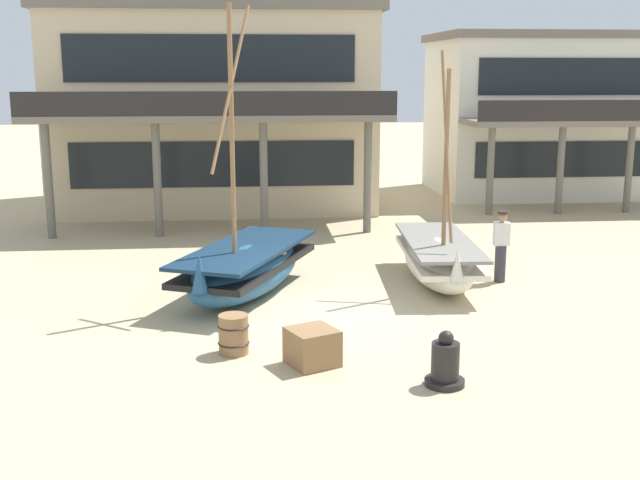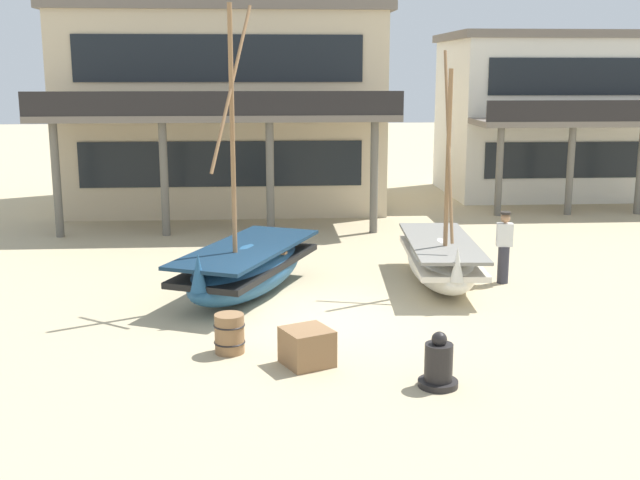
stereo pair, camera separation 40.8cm
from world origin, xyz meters
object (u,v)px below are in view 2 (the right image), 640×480
(cargo_crate, at_px, (307,347))
(harbor_building_main, at_px, (225,108))
(wooden_barrel, at_px, (229,334))
(fishing_boat_near_left, at_px, (247,267))
(fishing_boat_centre_large, at_px, (441,259))
(harbor_building_annex, at_px, (557,114))
(capstan_winch, at_px, (438,365))
(fisherman_by_hull, at_px, (504,248))

(cargo_crate, distance_m, harbor_building_main, 17.09)
(wooden_barrel, distance_m, cargo_crate, 1.48)
(fishing_boat_near_left, relative_size, fishing_boat_centre_large, 1.17)
(cargo_crate, bearing_deg, fishing_boat_centre_large, 55.78)
(cargo_crate, height_order, harbor_building_main, harbor_building_main)
(fishing_boat_near_left, height_order, harbor_building_annex, harbor_building_annex)
(wooden_barrel, bearing_deg, harbor_building_annex, 55.24)
(fishing_boat_centre_large, bearing_deg, harbor_building_main, 115.04)
(harbor_building_main, height_order, harbor_building_annex, harbor_building_main)
(cargo_crate, relative_size, harbor_building_main, 0.07)
(capstan_winch, relative_size, wooden_barrel, 1.28)
(capstan_winch, height_order, harbor_building_annex, harbor_building_annex)
(capstan_winch, bearing_deg, wooden_barrel, 152.27)
(harbor_building_main, bearing_deg, fishing_boat_centre_large, -64.96)
(cargo_crate, bearing_deg, harbor_building_annex, 59.18)
(fishing_boat_near_left, bearing_deg, cargo_crate, -75.80)
(fishing_boat_centre_large, height_order, capstan_winch, fishing_boat_centre_large)
(fishing_boat_near_left, bearing_deg, fishing_boat_centre_large, 7.61)
(cargo_crate, distance_m, harbor_building_annex, 21.55)
(fishing_boat_centre_large, xyz_separation_m, wooden_barrel, (-4.70, -4.29, -0.23))
(fisherman_by_hull, height_order, cargo_crate, fisherman_by_hull)
(wooden_barrel, bearing_deg, capstan_winch, -27.73)
(fishing_boat_near_left, xyz_separation_m, fisherman_by_hull, (5.94, 0.56, 0.22))
(fishing_boat_near_left, xyz_separation_m, wooden_barrel, (-0.22, -3.69, -0.26))
(fishing_boat_centre_large, bearing_deg, wooden_barrel, -137.59)
(fisherman_by_hull, distance_m, capstan_winch, 6.65)
(fishing_boat_near_left, distance_m, wooden_barrel, 3.71)
(fisherman_by_hull, xyz_separation_m, harbor_building_annex, (6.10, 13.43, 2.32))
(fishing_boat_near_left, bearing_deg, wooden_barrel, -93.46)
(fishing_boat_centre_large, xyz_separation_m, capstan_winch, (-1.37, -6.04, -0.23))
(harbor_building_main, distance_m, harbor_building_annex, 13.15)
(capstan_winch, xyz_separation_m, cargo_crate, (-2.00, 1.09, -0.04))
(wooden_barrel, bearing_deg, cargo_crate, -26.61)
(fishing_boat_near_left, distance_m, harbor_building_annex, 18.63)
(wooden_barrel, bearing_deg, fishing_boat_near_left, 86.54)
(fishing_boat_centre_large, bearing_deg, fishing_boat_near_left, -172.39)
(wooden_barrel, xyz_separation_m, harbor_building_annex, (12.27, 17.68, 2.81))
(capstan_winch, distance_m, harbor_building_annex, 21.57)
(fishing_boat_centre_large, distance_m, capstan_winch, 6.20)
(fisherman_by_hull, bearing_deg, fishing_boat_near_left, -174.66)
(fishing_boat_near_left, height_order, fishing_boat_centre_large, fishing_boat_near_left)
(capstan_winch, bearing_deg, fishing_boat_centre_large, 77.24)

